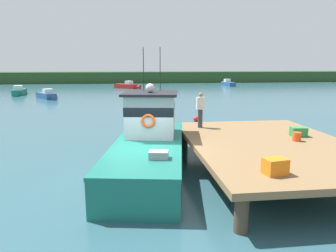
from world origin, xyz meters
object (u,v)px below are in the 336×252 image
at_px(crate_single_far, 275,166).
at_px(bait_bucket, 297,137).
at_px(main_fishing_boat, 150,143).
at_px(mooring_buoy_outer, 149,106).
at_px(crate_stack_near_edge, 298,132).
at_px(deckhand_by_the_boat, 200,109).
at_px(moored_boat_off_the_point, 228,83).
at_px(moored_boat_far_left, 19,92).
at_px(mooring_buoy_channel_marker, 166,100).
at_px(moored_boat_far_right, 127,86).
at_px(mooring_buoy_spare_mooring, 196,119).
at_px(moored_boat_outer_mooring, 47,95).

xyz_separation_m(crate_single_far, bait_bucket, (2.52, 3.45, -0.05)).
bearing_deg(main_fishing_boat, mooring_buoy_outer, 86.56).
relative_size(crate_stack_near_edge, deckhand_by_the_boat, 0.37).
bearing_deg(moored_boat_off_the_point, bait_bucket, -104.58).
xyz_separation_m(crate_single_far, moored_boat_far_left, (-18.71, 37.15, -0.97)).
bearing_deg(mooring_buoy_channel_marker, moored_boat_far_right, 102.11).
xyz_separation_m(crate_single_far, crate_stack_near_edge, (3.01, 4.19, -0.03)).
xyz_separation_m(crate_stack_near_edge, moored_boat_far_right, (-7.18, 42.70, -0.94)).
distance_m(crate_single_far, moored_boat_far_right, 47.09).
distance_m(main_fishing_boat, mooring_buoy_outer, 17.34).
bearing_deg(moored_boat_far_left, bait_bucket, -57.79).
distance_m(main_fishing_boat, mooring_buoy_spare_mooring, 10.61).
distance_m(deckhand_by_the_boat, mooring_buoy_outer, 15.54).
bearing_deg(mooring_buoy_spare_mooring, deckhand_by_the_boat, -100.82).
xyz_separation_m(crate_stack_near_edge, moored_boat_far_left, (-21.72, 32.96, -0.94)).
xyz_separation_m(deckhand_by_the_boat, mooring_buoy_spare_mooring, (1.51, 7.88, -1.86)).
relative_size(main_fishing_boat, moored_boat_outer_mooring, 2.23).
distance_m(bait_bucket, moored_boat_off_the_point, 49.64).
distance_m(crate_stack_near_edge, moored_boat_outer_mooring, 32.35).
height_order(crate_stack_near_edge, mooring_buoy_spare_mooring, crate_stack_near_edge).
relative_size(crate_single_far, mooring_buoy_outer, 1.27).
bearing_deg(mooring_buoy_channel_marker, mooring_buoy_outer, -114.73).
bearing_deg(deckhand_by_the_boat, crate_stack_near_edge, -32.47).
bearing_deg(bait_bucket, mooring_buoy_channel_marker, 95.78).
distance_m(main_fishing_boat, mooring_buoy_channel_marker, 22.32).
bearing_deg(moored_boat_far_right, bait_bucket, -81.24).
xyz_separation_m(crate_stack_near_edge, moored_boat_off_the_point, (12.01, 47.29, -0.95)).
bearing_deg(crate_single_far, mooring_buoy_spare_mooring, 86.36).
xyz_separation_m(moored_boat_off_the_point, mooring_buoy_channel_marker, (-14.84, -24.85, -0.23)).
xyz_separation_m(deckhand_by_the_boat, moored_boat_far_right, (-3.58, 40.41, -1.61)).
bearing_deg(deckhand_by_the_boat, mooring_buoy_spare_mooring, 79.18).
relative_size(moored_boat_far_left, moored_boat_outer_mooring, 1.17).
bearing_deg(moored_boat_outer_mooring, moored_boat_far_right, 57.50).
distance_m(crate_single_far, moored_boat_far_left, 41.61).
xyz_separation_m(crate_single_far, moored_boat_outer_mooring, (-13.76, 31.84, -1.00)).
bearing_deg(crate_single_far, main_fishing_boat, 123.97).
height_order(crate_single_far, deckhand_by_the_boat, deckhand_by_the_boat).
xyz_separation_m(moored_boat_off_the_point, mooring_buoy_outer, (-17.05, -29.63, -0.20)).
bearing_deg(mooring_buoy_outer, moored_boat_far_right, 94.89).
height_order(crate_single_far, moored_boat_off_the_point, crate_single_far).
xyz_separation_m(crate_stack_near_edge, deckhand_by_the_boat, (-3.60, 2.29, 0.67)).
bearing_deg(moored_boat_far_left, main_fishing_boat, -64.37).
height_order(crate_stack_near_edge, moored_boat_far_right, crate_stack_near_edge).
relative_size(crate_single_far, mooring_buoy_spare_mooring, 1.48).
relative_size(crate_stack_near_edge, moored_boat_far_left, 0.11).
bearing_deg(deckhand_by_the_boat, mooring_buoy_channel_marker, 87.81).
height_order(main_fishing_boat, bait_bucket, main_fishing_boat).
relative_size(crate_single_far, mooring_buoy_channel_marker, 1.40).
relative_size(moored_boat_far_right, mooring_buoy_channel_marker, 10.86).
xyz_separation_m(moored_boat_far_left, mooring_buoy_spare_mooring, (19.62, -22.79, -0.25)).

